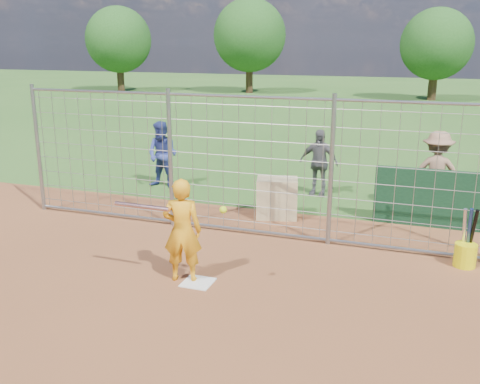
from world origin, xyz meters
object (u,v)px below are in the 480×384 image
at_px(bystander_b, 319,163).
at_px(equipment_bin, 277,198).
at_px(batter, 182,231).
at_px(bystander_a, 163,155).
at_px(bystander_c, 436,172).
at_px(bucket_with_bats, 466,252).

distance_m(bystander_b, equipment_bin, 1.98).
height_order(batter, bystander_a, bystander_a).
bearing_deg(bystander_a, bystander_b, 11.77).
bearing_deg(bystander_b, bystander_c, -5.52).
height_order(equipment_bin, bucket_with_bats, bucket_with_bats).
xyz_separation_m(bystander_a, bucket_with_bats, (6.66, -2.71, -0.55)).
bearing_deg(bystander_b, equipment_bin, -97.79).
bearing_deg(bucket_with_bats, bystander_c, 99.95).
bearing_deg(bystander_b, bystander_a, -165.77).
bearing_deg(bucket_with_bats, bystander_b, 132.51).
bearing_deg(bystander_b, bucket_with_bats, -42.12).
relative_size(batter, bystander_c, 0.92).
bearing_deg(bystander_c, bystander_a, -2.19).
xyz_separation_m(bystander_b, bystander_c, (2.51, -0.48, 0.08)).
xyz_separation_m(bystander_b, equipment_bin, (-0.44, -1.89, -0.36)).
relative_size(bystander_a, equipment_bin, 2.00).
bearing_deg(batter, bystander_b, -114.20).
bearing_deg(batter, bucket_with_bats, -167.98).
xyz_separation_m(bystander_a, equipment_bin, (3.22, -1.32, -0.40)).
height_order(batter, bucket_with_bats, batter).
height_order(batter, equipment_bin, batter).
distance_m(bystander_a, bucket_with_bats, 7.21).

